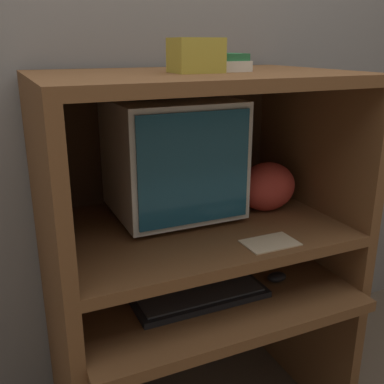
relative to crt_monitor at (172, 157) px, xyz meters
name	(u,v)px	position (x,y,z in m)	size (l,w,h in m)	color
wall_back	(153,68)	(0.04, 0.30, 0.28)	(6.00, 0.06, 2.60)	gray
desk_base	(201,331)	(0.04, -0.15, -0.62)	(1.00, 0.74, 0.60)	brown
desk_monitor_shelf	(195,234)	(0.04, -0.10, -0.26)	(1.00, 0.68, 0.20)	brown
hutch_upper	(191,121)	(0.04, -0.07, 0.13)	(1.00, 0.68, 0.50)	brown
crt_monitor	(172,157)	(0.00, 0.00, 0.00)	(0.41, 0.39, 0.41)	beige
keyboard	(201,297)	(-0.01, -0.26, -0.40)	(0.44, 0.16, 0.03)	black
mouse	(277,277)	(0.28, -0.26, -0.40)	(0.07, 0.05, 0.03)	black
snack_bag	(267,187)	(0.33, -0.10, -0.12)	(0.22, 0.16, 0.18)	#BC382D
book_stack	(217,63)	(0.12, -0.10, 0.32)	(0.17, 0.14, 0.05)	beige
paper_card	(270,243)	(0.18, -0.35, -0.21)	(0.17, 0.11, 0.00)	#CCB28C
storage_box	(196,55)	(0.02, -0.14, 0.34)	(0.14, 0.12, 0.10)	gold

